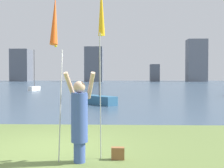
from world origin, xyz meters
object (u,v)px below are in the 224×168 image
at_px(person, 79,118).
at_px(sailboat_4, 34,88).
at_px(sailboat_6, 99,100).
at_px(bag, 118,153).
at_px(kite_flag_right, 101,13).
at_px(kite_flag_left, 55,24).

relative_size(person, sailboat_4, 0.36).
height_order(person, sailboat_6, sailboat_6).
height_order(bag, sailboat_4, sailboat_4).
relative_size(kite_flag_right, sailboat_6, 1.16).
bearing_deg(kite_flag_right, sailboat_6, 94.84).
height_order(kite_flag_right, bag, kite_flag_right).
distance_m(person, sailboat_6, 12.40).
distance_m(kite_flag_left, bag, 3.12).
height_order(kite_flag_left, sailboat_6, kite_flag_left).
height_order(kite_flag_right, sailboat_4, sailboat_4).
distance_m(kite_flag_right, sailboat_4, 31.85).
bearing_deg(sailboat_4, person, -70.55).
xyz_separation_m(kite_flag_right, bag, (0.39, -0.27, -3.20)).
distance_m(person, kite_flag_left, 2.04).
bearing_deg(bag, kite_flag_left, -155.91).
xyz_separation_m(kite_flag_right, sailboat_6, (-1.01, 11.88, -3.02)).
height_order(sailboat_4, sailboat_6, sailboat_4).
xyz_separation_m(kite_flag_left, kite_flag_right, (0.89, 0.84, 0.41)).
xyz_separation_m(kite_flag_left, sailboat_4, (-10.22, 30.54, -2.55)).
relative_size(sailboat_4, sailboat_6, 1.55).
relative_size(kite_flag_left, bag, 12.01).
xyz_separation_m(bag, sailboat_6, (-1.39, 12.15, 0.18)).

